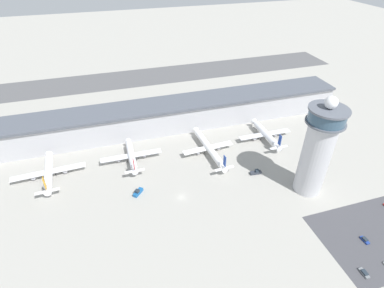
{
  "coord_description": "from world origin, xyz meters",
  "views": [
    {
      "loc": [
        -27.42,
        -110.03,
        112.93
      ],
      "look_at": [
        14.72,
        29.49,
        11.45
      ],
      "focal_mm": 28.0,
      "sensor_mm": 36.0,
      "label": 1
    }
  ],
  "objects_px": {
    "airplane_gate_delta": "(266,134)",
    "service_truck_fuel": "(138,192)",
    "control_tower": "(318,149)",
    "car_yellow_taxi": "(364,273)",
    "airplane_gate_bravo": "(131,156)",
    "car_blue_compact": "(365,240)",
    "airplane_gate_alpha": "(48,172)",
    "service_truck_catering": "(256,172)",
    "airplane_gate_charlie": "(209,148)"
  },
  "relations": [
    {
      "from": "airplane_gate_delta",
      "to": "service_truck_fuel",
      "type": "xyz_separation_m",
      "value": [
        -89.67,
        -27.22,
        -3.18
      ]
    },
    {
      "from": "control_tower",
      "to": "car_yellow_taxi",
      "type": "bearing_deg",
      "value": -97.89
    },
    {
      "from": "airplane_gate_bravo",
      "to": "service_truck_fuel",
      "type": "height_order",
      "value": "airplane_gate_bravo"
    },
    {
      "from": "control_tower",
      "to": "airplane_gate_delta",
      "type": "distance_m",
      "value": 54.38
    },
    {
      "from": "airplane_gate_delta",
      "to": "car_blue_compact",
      "type": "bearing_deg",
      "value": -87.54
    },
    {
      "from": "airplane_gate_alpha",
      "to": "service_truck_catering",
      "type": "distance_m",
      "value": 117.66
    },
    {
      "from": "service_truck_fuel",
      "to": "control_tower",
      "type": "bearing_deg",
      "value": -14.23
    },
    {
      "from": "control_tower",
      "to": "airplane_gate_alpha",
      "type": "height_order",
      "value": "control_tower"
    },
    {
      "from": "car_yellow_taxi",
      "to": "airplane_gate_alpha",
      "type": "bearing_deg",
      "value": 141.74
    },
    {
      "from": "airplane_gate_delta",
      "to": "service_truck_catering",
      "type": "xyz_separation_m",
      "value": [
        -22.11,
        -30.49,
        -3.29
      ]
    },
    {
      "from": "service_truck_catering",
      "to": "service_truck_fuel",
      "type": "distance_m",
      "value": 67.64
    },
    {
      "from": "control_tower",
      "to": "airplane_gate_charlie",
      "type": "xyz_separation_m",
      "value": [
        -40.17,
        45.45,
        -22.22
      ]
    },
    {
      "from": "control_tower",
      "to": "airplane_gate_bravo",
      "type": "distance_m",
      "value": 103.88
    },
    {
      "from": "control_tower",
      "to": "airplane_gate_bravo",
      "type": "xyz_separation_m",
      "value": [
        -87.52,
        51.38,
        -22.14
      ]
    },
    {
      "from": "airplane_gate_delta",
      "to": "service_truck_fuel",
      "type": "distance_m",
      "value": 93.77
    },
    {
      "from": "airplane_gate_charlie",
      "to": "service_truck_fuel",
      "type": "bearing_deg",
      "value": -154.31
    },
    {
      "from": "service_truck_catering",
      "to": "service_truck_fuel",
      "type": "relative_size",
      "value": 1.05
    },
    {
      "from": "car_blue_compact",
      "to": "airplane_gate_bravo",
      "type": "bearing_deg",
      "value": 136.33
    },
    {
      "from": "airplane_gate_bravo",
      "to": "car_blue_compact",
      "type": "relative_size",
      "value": 8.3
    },
    {
      "from": "service_truck_fuel",
      "to": "car_blue_compact",
      "type": "distance_m",
      "value": 110.76
    },
    {
      "from": "control_tower",
      "to": "airplane_gate_alpha",
      "type": "distance_m",
      "value": 144.86
    },
    {
      "from": "service_truck_fuel",
      "to": "car_yellow_taxi",
      "type": "relative_size",
      "value": 1.34
    },
    {
      "from": "car_blue_compact",
      "to": "car_yellow_taxi",
      "type": "height_order",
      "value": "car_blue_compact"
    },
    {
      "from": "airplane_gate_charlie",
      "to": "airplane_gate_delta",
      "type": "relative_size",
      "value": 1.26
    },
    {
      "from": "airplane_gate_alpha",
      "to": "airplane_gate_delta",
      "type": "height_order",
      "value": "airplane_gate_delta"
    },
    {
      "from": "service_truck_catering",
      "to": "airplane_gate_delta",
      "type": "bearing_deg",
      "value": 54.06
    },
    {
      "from": "airplane_gate_bravo",
      "to": "service_truck_fuel",
      "type": "relative_size",
      "value": 5.69
    },
    {
      "from": "airplane_gate_delta",
      "to": "car_blue_compact",
      "type": "relative_size",
      "value": 8.33
    },
    {
      "from": "airplane_gate_alpha",
      "to": "service_truck_catering",
      "type": "height_order",
      "value": "airplane_gate_alpha"
    },
    {
      "from": "service_truck_catering",
      "to": "car_yellow_taxi",
      "type": "bearing_deg",
      "value": -78.88
    },
    {
      "from": "control_tower",
      "to": "service_truck_catering",
      "type": "bearing_deg",
      "value": 137.19
    },
    {
      "from": "airplane_gate_charlie",
      "to": "car_blue_compact",
      "type": "relative_size",
      "value": 10.46
    },
    {
      "from": "airplane_gate_alpha",
      "to": "car_yellow_taxi",
      "type": "height_order",
      "value": "airplane_gate_alpha"
    },
    {
      "from": "control_tower",
      "to": "service_truck_catering",
      "type": "distance_m",
      "value": 37.99
    },
    {
      "from": "service_truck_catering",
      "to": "airplane_gate_alpha",
      "type": "bearing_deg",
      "value": 164.77
    },
    {
      "from": "airplane_gate_charlie",
      "to": "service_truck_fuel",
      "type": "height_order",
      "value": "airplane_gate_charlie"
    },
    {
      "from": "airplane_gate_bravo",
      "to": "service_truck_catering",
      "type": "height_order",
      "value": "airplane_gate_bravo"
    },
    {
      "from": "control_tower",
      "to": "airplane_gate_alpha",
      "type": "relative_size",
      "value": 1.37
    },
    {
      "from": "airplane_gate_alpha",
      "to": "car_yellow_taxi",
      "type": "relative_size",
      "value": 8.36
    },
    {
      "from": "airplane_gate_bravo",
      "to": "car_blue_compact",
      "type": "xyz_separation_m",
      "value": [
        92.75,
        -88.56,
        -3.85
      ]
    },
    {
      "from": "car_blue_compact",
      "to": "service_truck_fuel",
      "type": "bearing_deg",
      "value": 147.49
    },
    {
      "from": "airplane_gate_bravo",
      "to": "airplane_gate_charlie",
      "type": "relative_size",
      "value": 0.79
    },
    {
      "from": "control_tower",
      "to": "airplane_gate_alpha",
      "type": "xyz_separation_m",
      "value": [
        -134.09,
        49.98,
        -22.49
      ]
    },
    {
      "from": "service_truck_catering",
      "to": "airplane_gate_charlie",
      "type": "bearing_deg",
      "value": 126.58
    },
    {
      "from": "car_blue_compact",
      "to": "car_yellow_taxi",
      "type": "distance_m",
      "value": 17.91
    },
    {
      "from": "airplane_gate_alpha",
      "to": "airplane_gate_bravo",
      "type": "xyz_separation_m",
      "value": [
        46.57,
        1.4,
        0.35
      ]
    },
    {
      "from": "airplane_gate_alpha",
      "to": "car_blue_compact",
      "type": "distance_m",
      "value": 164.37
    },
    {
      "from": "car_yellow_taxi",
      "to": "car_blue_compact",
      "type": "bearing_deg",
      "value": 47.07
    },
    {
      "from": "airplane_gate_alpha",
      "to": "airplane_gate_bravo",
      "type": "relative_size",
      "value": 1.1
    },
    {
      "from": "car_yellow_taxi",
      "to": "airplane_gate_bravo",
      "type": "bearing_deg",
      "value": 128.39
    }
  ]
}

